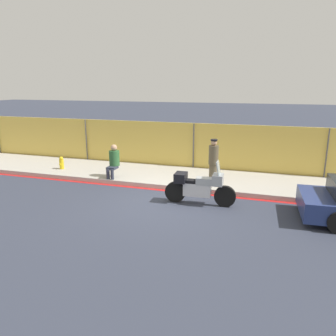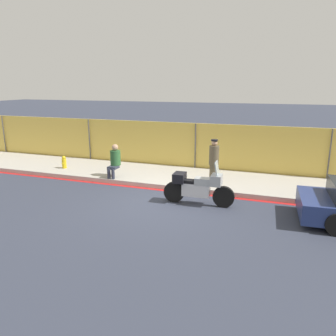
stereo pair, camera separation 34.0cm
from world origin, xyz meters
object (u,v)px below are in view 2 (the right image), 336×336
Objects in this scene: officer_standing at (214,161)px; fire_hydrant at (64,162)px; motorcycle at (198,187)px; person_seated_on_curb at (115,159)px.

officer_standing is 6.68m from fire_hydrant.
fire_hydrant is (-6.56, 2.01, -0.14)m from motorcycle.
officer_standing is at bearing -0.04° from fire_hydrant.
person_seated_on_curb reaches higher than motorcycle.
person_seated_on_curb is (-3.79, 1.54, 0.30)m from motorcycle.
officer_standing is (0.10, 2.01, 0.42)m from motorcycle.
motorcycle is 4.15× the size of fire_hydrant.
officer_standing reaches higher than person_seated_on_curb.
officer_standing is 2.96× the size of fire_hydrant.
person_seated_on_curb reaches higher than fire_hydrant.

